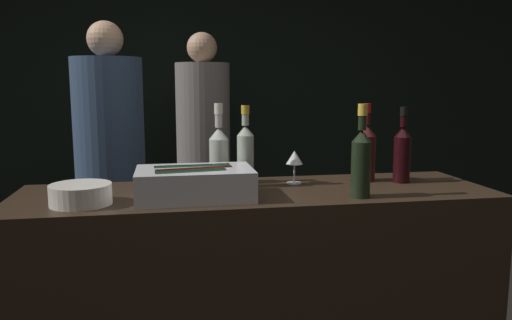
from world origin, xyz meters
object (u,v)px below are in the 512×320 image
(bowl_white, at_px, (81,194))
(rose_wine_bottle, at_px, (245,153))
(champagne_bottle, at_px, (361,159))
(person_in_hoodie, at_px, (110,160))
(red_wine_bottle_black_foil, at_px, (402,152))
(white_wine_bottle, at_px, (219,152))
(red_wine_bottle_tall, at_px, (366,151))
(person_blond_tee, at_px, (204,148))
(wine_glass, at_px, (294,159))
(ice_bin_with_bottles, at_px, (194,182))
(candle_votive, at_px, (160,179))

(bowl_white, xyz_separation_m, rose_wine_bottle, (0.62, 0.20, 0.10))
(champagne_bottle, height_order, person_in_hoodie, person_in_hoodie)
(champagne_bottle, xyz_separation_m, red_wine_bottle_black_foil, (0.29, 0.24, -0.01))
(person_in_hoodie, bearing_deg, white_wine_bottle, -8.77)
(red_wine_bottle_tall, xyz_separation_m, person_blond_tee, (-0.60, 1.50, -0.17))
(wine_glass, bearing_deg, bowl_white, -164.46)
(ice_bin_with_bottles, xyz_separation_m, person_blond_tee, (0.16, 1.71, -0.10))
(wine_glass, xyz_separation_m, person_in_hoodie, (-0.87, 1.05, -0.14))
(candle_votive, height_order, person_blond_tee, person_blond_tee)
(person_in_hoodie, bearing_deg, person_blond_tee, 88.83)
(wine_glass, bearing_deg, white_wine_bottle, 168.63)
(person_in_hoodie, height_order, person_blond_tee, person_in_hoodie)
(candle_votive, bearing_deg, white_wine_bottle, 5.73)
(red_wine_bottle_black_foil, height_order, person_blond_tee, person_blond_tee)
(wine_glass, height_order, champagne_bottle, champagne_bottle)
(wine_glass, xyz_separation_m, rose_wine_bottle, (-0.22, -0.03, 0.04))
(white_wine_bottle, bearing_deg, person_in_hoodie, 119.47)
(bowl_white, bearing_deg, red_wine_bottle_black_foil, 7.74)
(wine_glass, distance_m, person_in_hoodie, 1.38)
(red_wine_bottle_black_foil, distance_m, person_blond_tee, 1.73)
(white_wine_bottle, bearing_deg, person_blond_tee, 88.47)
(wine_glass, relative_size, champagne_bottle, 0.40)
(champagne_bottle, bearing_deg, white_wine_bottle, 143.81)
(rose_wine_bottle, bearing_deg, wine_glass, 8.04)
(rose_wine_bottle, distance_m, red_wine_bottle_black_foil, 0.68)
(person_blond_tee, bearing_deg, red_wine_bottle_black_foil, -32.17)
(rose_wine_bottle, bearing_deg, person_blond_tee, 92.28)
(white_wine_bottle, xyz_separation_m, rose_wine_bottle, (0.10, -0.09, 0.01))
(person_blond_tee, bearing_deg, ice_bin_with_bottles, -62.94)
(red_wine_bottle_tall, height_order, white_wine_bottle, white_wine_bottle)
(white_wine_bottle, bearing_deg, red_wine_bottle_tall, -5.57)
(red_wine_bottle_black_foil, relative_size, person_in_hoodie, 0.18)
(wine_glass, bearing_deg, red_wine_bottle_black_foil, -6.92)
(ice_bin_with_bottles, xyz_separation_m, person_in_hoodie, (-0.44, 1.26, -0.09))
(red_wine_bottle_tall, bearing_deg, red_wine_bottle_black_foil, -22.31)
(person_in_hoodie, bearing_deg, champagne_bottle, -0.29)
(ice_bin_with_bottles, xyz_separation_m, bowl_white, (-0.40, -0.02, -0.02))
(wine_glass, height_order, red_wine_bottle_tall, red_wine_bottle_tall)
(champagne_bottle, distance_m, red_wine_bottle_tall, 0.33)
(champagne_bottle, bearing_deg, bowl_white, 176.34)
(candle_votive, bearing_deg, bowl_white, -135.26)
(red_wine_bottle_tall, distance_m, rose_wine_bottle, 0.54)
(wine_glass, distance_m, red_wine_bottle_black_foil, 0.47)
(rose_wine_bottle, distance_m, person_in_hoodie, 1.28)
(candle_votive, relative_size, red_wine_bottle_tall, 0.24)
(champagne_bottle, bearing_deg, rose_wine_bottle, 145.87)
(bowl_white, relative_size, red_wine_bottle_tall, 0.63)
(ice_bin_with_bottles, bearing_deg, champagne_bottle, -8.18)
(bowl_white, bearing_deg, ice_bin_with_bottles, 3.33)
(rose_wine_bottle, bearing_deg, white_wine_bottle, 136.62)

